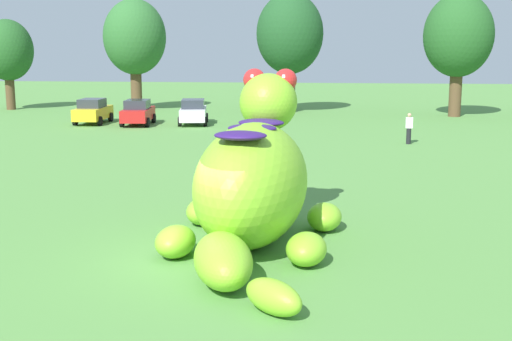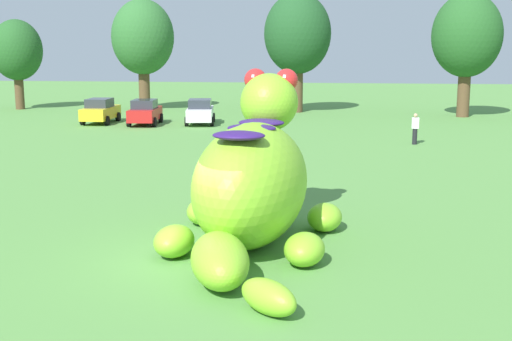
% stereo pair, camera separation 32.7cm
% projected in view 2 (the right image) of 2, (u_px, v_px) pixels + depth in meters
% --- Properties ---
extents(ground_plane, '(160.00, 160.00, 0.00)m').
position_uv_depth(ground_plane, '(199.00, 259.00, 17.30)').
color(ground_plane, '#568E42').
extents(giant_inflatable_creature, '(4.97, 9.29, 4.70)m').
position_uv_depth(giant_inflatable_creature, '(252.00, 182.00, 18.43)').
color(giant_inflatable_creature, '#8CD12D').
rests_on(giant_inflatable_creature, ground).
extents(car_yellow, '(2.02, 4.14, 1.72)m').
position_uv_depth(car_yellow, '(100.00, 111.00, 46.80)').
color(car_yellow, yellow).
rests_on(car_yellow, ground).
extents(car_red, '(2.21, 4.23, 1.72)m').
position_uv_depth(car_red, '(145.00, 112.00, 45.92)').
color(car_red, red).
rests_on(car_red, ground).
extents(car_white, '(2.39, 4.31, 1.72)m').
position_uv_depth(car_white, '(200.00, 112.00, 46.22)').
color(car_white, white).
rests_on(car_white, ground).
extents(tree_far_left, '(4.20, 4.20, 7.46)m').
position_uv_depth(tree_far_left, '(17.00, 51.00, 56.12)').
color(tree_far_left, brown).
rests_on(tree_far_left, ground).
extents(tree_left, '(5.11, 5.11, 9.07)m').
position_uv_depth(tree_left, '(143.00, 38.00, 55.19)').
color(tree_left, brown).
rests_on(tree_left, ground).
extents(tree_mid_left, '(5.32, 5.32, 9.44)m').
position_uv_depth(tree_mid_left, '(298.00, 34.00, 53.40)').
color(tree_mid_left, brown).
rests_on(tree_mid_left, ground).
extents(tree_centre_left, '(5.16, 5.16, 9.16)m').
position_uv_depth(tree_centre_left, '(467.00, 36.00, 49.91)').
color(tree_centre_left, brown).
rests_on(tree_centre_left, ground).
extents(spectator_near_inflatable, '(0.38, 0.26, 1.71)m').
position_uv_depth(spectator_near_inflatable, '(255.00, 131.00, 36.17)').
color(spectator_near_inflatable, '#726656').
rests_on(spectator_near_inflatable, ground).
extents(spectator_mid_field, '(0.38, 0.26, 1.71)m').
position_uv_depth(spectator_mid_field, '(415.00, 129.00, 36.89)').
color(spectator_mid_field, black).
rests_on(spectator_mid_field, ground).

